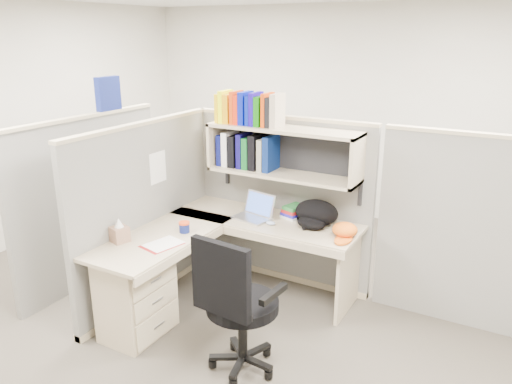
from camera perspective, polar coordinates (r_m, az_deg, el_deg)
The scene contains 14 objects.
ground at distance 4.43m, azimuth -2.58°, elevation -14.30°, with size 6.00×6.00×0.00m, color #37322B.
room_shell at distance 3.82m, azimuth -2.92°, elevation 6.74°, with size 6.00×6.00×6.00m.
cubicle at distance 4.56m, azimuth -3.67°, elevation -0.66°, with size 3.79×1.84×1.95m.
desk at distance 4.22m, azimuth -9.52°, elevation -9.43°, with size 1.74×1.75×0.73m.
laptop at distance 4.50m, azimuth -0.49°, elevation -1.71°, with size 0.33×0.33×0.23m, color #ABACB0, non-canonical shape.
backpack at distance 4.36m, azimuth 6.69°, elevation -2.53°, with size 0.39×0.30×0.23m, color black, non-canonical shape.
orange_cap at distance 4.22m, azimuth 10.12°, elevation -4.26°, with size 0.21×0.24×0.12m, color #D85B12, non-canonical shape.
snack_canister at distance 4.28m, azimuth -8.19°, elevation -3.97°, with size 0.09×0.09×0.09m.
tissue_box at distance 4.18m, azimuth -15.35°, elevation -4.21°, with size 0.13×0.13×0.20m, color #966D55, non-canonical shape.
mouse at distance 4.41m, azimuth 1.67°, elevation -3.55°, with size 0.09×0.06×0.03m, color #8CA0C7.
paper_cup at distance 4.68m, azimuth 1.51°, elevation -1.74°, with size 0.08×0.08×0.11m, color silver.
book_stack at distance 4.59m, azimuth 4.38°, elevation -2.20°, with size 0.16×0.22×0.11m, color gray, non-canonical shape.
loose_paper at distance 4.09m, azimuth -10.52°, elevation -5.84°, with size 0.21×0.28×0.00m, color white, non-canonical shape.
task_chair at distance 3.64m, azimuth -1.99°, elevation -15.00°, with size 0.58×0.54×1.08m.
Camera 1 is at (2.00, -3.17, 2.35)m, focal length 35.00 mm.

